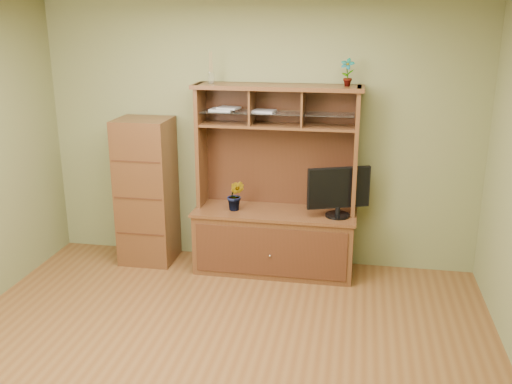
# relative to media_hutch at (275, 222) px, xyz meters

# --- Properties ---
(room) EXTENTS (4.54, 4.04, 2.74)m
(room) POSITION_rel_media_hutch_xyz_m (-0.22, -1.73, 0.83)
(room) COLOR brown
(room) RESTS_ON ground
(media_hutch) EXTENTS (1.66, 0.61, 1.90)m
(media_hutch) POSITION_rel_media_hutch_xyz_m (0.00, 0.00, 0.00)
(media_hutch) COLOR #4C2715
(media_hutch) RESTS_ON room
(monitor) EXTENTS (0.60, 0.27, 0.50)m
(monitor) POSITION_rel_media_hutch_xyz_m (0.63, -0.08, 0.39)
(monitor) COLOR black
(monitor) RESTS_ON media_hutch
(orchid_plant) EXTENTS (0.19, 0.15, 0.32)m
(orchid_plant) POSITION_rel_media_hutch_xyz_m (-0.39, -0.08, 0.29)
(orchid_plant) COLOR #395C1F
(orchid_plant) RESTS_ON media_hutch
(top_plant) EXTENTS (0.16, 0.13, 0.26)m
(top_plant) POSITION_rel_media_hutch_xyz_m (0.66, 0.08, 1.51)
(top_plant) COLOR #2A6824
(top_plant) RESTS_ON media_hutch
(reed_diffuser) EXTENTS (0.06, 0.06, 0.31)m
(reed_diffuser) POSITION_rel_media_hutch_xyz_m (-0.66, 0.08, 1.50)
(reed_diffuser) COLOR silver
(reed_diffuser) RESTS_ON media_hutch
(magazines) EXTENTS (0.66, 0.20, 0.04)m
(magazines) POSITION_rel_media_hutch_xyz_m (-0.40, 0.08, 1.13)
(magazines) COLOR #A1A1A6
(magazines) RESTS_ON media_hutch
(side_cabinet) EXTENTS (0.55, 0.50, 1.54)m
(side_cabinet) POSITION_rel_media_hutch_xyz_m (-1.37, 0.00, 0.25)
(side_cabinet) COLOR #4C2715
(side_cabinet) RESTS_ON room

